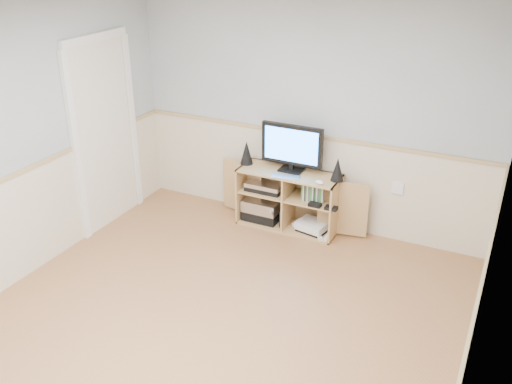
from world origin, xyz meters
TOP-DOWN VIEW (x-y plane):
  - room at (-0.06, 0.12)m, footprint 4.04×4.54m
  - media_cabinet at (-0.12, 2.06)m, footprint 1.73×0.42m
  - monitor at (-0.12, 2.06)m, footprint 0.68×0.18m
  - speaker_left at (-0.64, 2.03)m, footprint 0.14×0.14m
  - speaker_right at (0.41, 2.03)m, footprint 0.13×0.13m
  - keyboard at (-0.11, 1.87)m, footprint 0.32×0.18m
  - mouse at (0.27, 1.87)m, footprint 0.11×0.08m
  - av_components at (-0.42, 2.01)m, footprint 0.50×0.30m
  - game_consoles at (0.17, 2.00)m, footprint 0.46×0.31m
  - game_cases at (0.18, 1.99)m, footprint 0.24×0.13m
  - wall_outlet at (1.00, 2.23)m, footprint 0.12×0.03m

SIDE VIEW (x-z plane):
  - game_consoles at x=0.17m, z-range 0.02..0.13m
  - av_components at x=-0.42m, z-range -0.01..0.45m
  - media_cabinet at x=-0.12m, z-range 0.01..0.66m
  - game_cases at x=0.18m, z-range 0.39..0.58m
  - wall_outlet at x=1.00m, z-range 0.54..0.66m
  - keyboard at x=-0.11m, z-range 0.65..0.66m
  - mouse at x=0.27m, z-range 0.65..0.69m
  - speaker_right at x=0.41m, z-range 0.65..0.90m
  - speaker_left at x=-0.64m, z-range 0.65..0.91m
  - monitor at x=-0.12m, z-range 0.67..1.19m
  - room at x=-0.06m, z-range -0.05..2.49m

